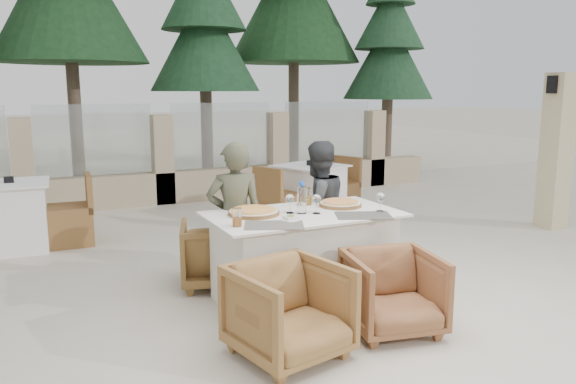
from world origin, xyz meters
name	(u,v)px	position (x,y,z in m)	size (l,w,h in m)	color
ground	(302,306)	(0.00, 0.00, 0.00)	(80.00, 80.00, 0.00)	beige
sand_patch	(92,148)	(0.00, 14.00, 0.01)	(30.00, 16.00, 0.01)	beige
perimeter_wall_far	(162,153)	(0.00, 4.80, 0.80)	(10.00, 0.34, 1.60)	tan
lantern_pillar	(556,152)	(4.20, 1.00, 1.00)	(0.34, 0.34, 2.00)	#C5B78B
pine_mid_left	(68,9)	(-1.00, 7.50, 3.25)	(2.86, 2.86, 6.50)	#1B401E
pine_centre	(205,53)	(1.50, 7.20, 2.50)	(2.20, 2.20, 5.00)	#1E4727
pine_mid_right	(294,16)	(3.80, 7.80, 3.40)	(2.99, 2.99, 6.80)	#1A401E
pine_far_right	(388,68)	(5.50, 6.50, 2.25)	(1.98, 1.98, 4.50)	#1F4628
dining_table	(303,257)	(0.07, 0.11, 0.39)	(1.60, 0.90, 0.77)	silver
placemat_near_left	(274,225)	(-0.33, -0.17, 0.77)	(0.45, 0.30, 0.00)	#605B52
placemat_near_right	(363,215)	(0.47, -0.19, 0.77)	(0.45, 0.30, 0.00)	#4F4A44
pizza_left	(254,211)	(-0.33, 0.24, 0.80)	(0.43, 0.43, 0.06)	orange
pizza_right	(340,203)	(0.49, 0.22, 0.79)	(0.38, 0.38, 0.05)	#CC551B
water_bottle	(302,198)	(0.05, 0.11, 0.90)	(0.08, 0.08, 0.27)	#BFE5FC
wine_glass_centre	(290,202)	(-0.04, 0.16, 0.86)	(0.08, 0.08, 0.18)	white
wine_glass_near	(317,203)	(0.16, 0.05, 0.86)	(0.08, 0.08, 0.18)	white
wine_glass_corner	(380,201)	(0.68, -0.12, 0.86)	(0.08, 0.08, 0.18)	white
beer_glass_left	(237,217)	(-0.60, -0.08, 0.84)	(0.07, 0.07, 0.14)	orange
beer_glass_right	(307,196)	(0.26, 0.40, 0.85)	(0.08, 0.08, 0.15)	gold
olive_dish	(291,218)	(-0.15, -0.08, 0.79)	(0.11, 0.11, 0.04)	white
armchair_far_left	(217,253)	(-0.46, 0.81, 0.30)	(0.64, 0.66, 0.60)	brown
armchair_far_right	(295,247)	(0.33, 0.78, 0.27)	(0.57, 0.59, 0.54)	#9C6C39
armchair_near_left	(289,311)	(-0.49, -0.76, 0.32)	(0.69, 0.71, 0.65)	olive
armchair_near_right	(393,292)	(0.39, -0.73, 0.30)	(0.65, 0.66, 0.61)	brown
diner_left	(235,219)	(-0.39, 0.52, 0.68)	(0.50, 0.32, 1.36)	#494A36
diner_right	(317,210)	(0.49, 0.63, 0.66)	(0.64, 0.50, 1.32)	#373A3C
bg_table_a	(12,216)	(-2.16, 2.92, 0.39)	(1.64, 0.82, 0.77)	white
bg_table_b	(310,193)	(1.54, 2.73, 0.39)	(1.64, 0.82, 0.77)	white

